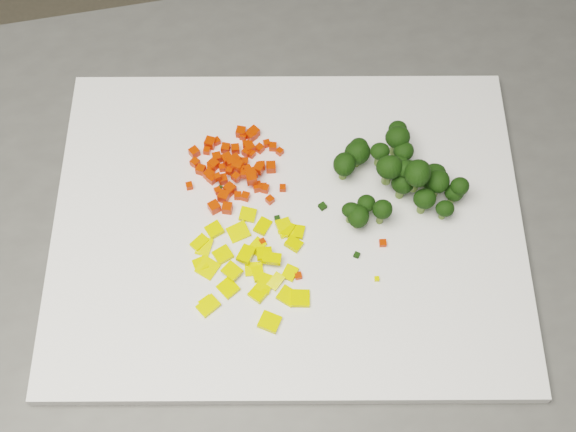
# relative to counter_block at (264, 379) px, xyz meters

# --- Properties ---
(counter_block) EXTENTS (1.16, 0.96, 0.90)m
(counter_block) POSITION_rel_counter_block_xyz_m (0.00, 0.00, 0.00)
(counter_block) COLOR #4F4F4D
(counter_block) RESTS_ON ground
(cutting_board) EXTENTS (0.51, 0.41, 0.01)m
(cutting_board) POSITION_rel_counter_block_xyz_m (0.03, 0.02, 0.46)
(cutting_board) COLOR white
(cutting_board) RESTS_ON counter_block
(carrot_pile) EXTENTS (0.11, 0.11, 0.03)m
(carrot_pile) POSITION_rel_counter_block_xyz_m (-0.02, 0.08, 0.48)
(carrot_pile) COLOR red
(carrot_pile) RESTS_ON cutting_board
(pepper_pile) EXTENTS (0.12, 0.12, 0.02)m
(pepper_pile) POSITION_rel_counter_block_xyz_m (0.00, -0.03, 0.47)
(pepper_pile) COLOR yellow
(pepper_pile) RESTS_ON cutting_board
(broccoli_pile) EXTENTS (0.13, 0.13, 0.06)m
(broccoli_pile) POSITION_rel_counter_block_xyz_m (0.14, 0.07, 0.49)
(broccoli_pile) COLOR black
(broccoli_pile) RESTS_ON cutting_board
(carrot_cube_0) EXTENTS (0.01, 0.01, 0.01)m
(carrot_cube_0) POSITION_rel_counter_block_xyz_m (-0.04, 0.09, 0.47)
(carrot_cube_0) COLOR red
(carrot_cube_0) RESTS_ON carrot_pile
(carrot_cube_1) EXTENTS (0.01, 0.01, 0.01)m
(carrot_cube_1) POSITION_rel_counter_block_xyz_m (-0.03, 0.07, 0.47)
(carrot_cube_1) COLOR red
(carrot_cube_1) RESTS_ON carrot_pile
(carrot_cube_2) EXTENTS (0.01, 0.01, 0.01)m
(carrot_cube_2) POSITION_rel_counter_block_xyz_m (-0.02, 0.08, 0.48)
(carrot_cube_2) COLOR red
(carrot_cube_2) RESTS_ON carrot_pile
(carrot_cube_3) EXTENTS (0.01, 0.01, 0.01)m
(carrot_cube_3) POSITION_rel_counter_block_xyz_m (-0.04, 0.06, 0.47)
(carrot_cube_3) COLOR red
(carrot_cube_3) RESTS_ON carrot_pile
(carrot_cube_4) EXTENTS (0.01, 0.01, 0.01)m
(carrot_cube_4) POSITION_rel_counter_block_xyz_m (-0.03, 0.09, 0.47)
(carrot_cube_4) COLOR red
(carrot_cube_4) RESTS_ON carrot_pile
(carrot_cube_5) EXTENTS (0.01, 0.01, 0.01)m
(carrot_cube_5) POSITION_rel_counter_block_xyz_m (-0.04, 0.06, 0.48)
(carrot_cube_5) COLOR red
(carrot_cube_5) RESTS_ON carrot_pile
(carrot_cube_6) EXTENTS (0.01, 0.01, 0.01)m
(carrot_cube_6) POSITION_rel_counter_block_xyz_m (-0.02, 0.08, 0.48)
(carrot_cube_6) COLOR red
(carrot_cube_6) RESTS_ON carrot_pile
(carrot_cube_7) EXTENTS (0.01, 0.01, 0.01)m
(carrot_cube_7) POSITION_rel_counter_block_xyz_m (0.00, 0.11, 0.47)
(carrot_cube_7) COLOR red
(carrot_cube_7) RESTS_ON carrot_pile
(carrot_cube_8) EXTENTS (0.01, 0.01, 0.01)m
(carrot_cube_8) POSITION_rel_counter_block_xyz_m (0.00, 0.08, 0.47)
(carrot_cube_8) COLOR red
(carrot_cube_8) RESTS_ON carrot_pile
(carrot_cube_9) EXTENTS (0.01, 0.01, 0.01)m
(carrot_cube_9) POSITION_rel_counter_block_xyz_m (-0.02, 0.12, 0.47)
(carrot_cube_9) COLOR red
(carrot_cube_9) RESTS_ON carrot_pile
(carrot_cube_10) EXTENTS (0.01, 0.01, 0.01)m
(carrot_cube_10) POSITION_rel_counter_block_xyz_m (-0.03, 0.08, 0.47)
(carrot_cube_10) COLOR red
(carrot_cube_10) RESTS_ON carrot_pile
(carrot_cube_11) EXTENTS (0.01, 0.01, 0.01)m
(carrot_cube_11) POSITION_rel_counter_block_xyz_m (-0.03, 0.08, 0.47)
(carrot_cube_11) COLOR red
(carrot_cube_11) RESTS_ON carrot_pile
(carrot_cube_12) EXTENTS (0.01, 0.01, 0.01)m
(carrot_cube_12) POSITION_rel_counter_block_xyz_m (-0.02, 0.07, 0.47)
(carrot_cube_12) COLOR red
(carrot_cube_12) RESTS_ON carrot_pile
(carrot_cube_13) EXTENTS (0.01, 0.01, 0.01)m
(carrot_cube_13) POSITION_rel_counter_block_xyz_m (-0.05, 0.09, 0.47)
(carrot_cube_13) COLOR red
(carrot_cube_13) RESTS_ON carrot_pile
(carrot_cube_14) EXTENTS (0.01, 0.01, 0.01)m
(carrot_cube_14) POSITION_rel_counter_block_xyz_m (-0.01, 0.13, 0.47)
(carrot_cube_14) COLOR red
(carrot_cube_14) RESTS_ON carrot_pile
(carrot_cube_15) EXTENTS (0.01, 0.01, 0.01)m
(carrot_cube_15) POSITION_rel_counter_block_xyz_m (-0.00, 0.06, 0.47)
(carrot_cube_15) COLOR red
(carrot_cube_15) RESTS_ON carrot_pile
(carrot_cube_16) EXTENTS (0.01, 0.01, 0.01)m
(carrot_cube_16) POSITION_rel_counter_block_xyz_m (-0.03, 0.10, 0.47)
(carrot_cube_16) COLOR red
(carrot_cube_16) RESTS_ON carrot_pile
(carrot_cube_17) EXTENTS (0.01, 0.01, 0.01)m
(carrot_cube_17) POSITION_rel_counter_block_xyz_m (-0.02, 0.10, 0.47)
(carrot_cube_17) COLOR red
(carrot_cube_17) RESTS_ON carrot_pile
(carrot_cube_18) EXTENTS (0.01, 0.01, 0.01)m
(carrot_cube_18) POSITION_rel_counter_block_xyz_m (0.01, 0.11, 0.47)
(carrot_cube_18) COLOR red
(carrot_cube_18) RESTS_ON carrot_pile
(carrot_cube_19) EXTENTS (0.01, 0.01, 0.01)m
(carrot_cube_19) POSITION_rel_counter_block_xyz_m (0.01, 0.04, 0.47)
(carrot_cube_19) COLOR red
(carrot_cube_19) RESTS_ON carrot_pile
(carrot_cube_20) EXTENTS (0.01, 0.01, 0.01)m
(carrot_cube_20) POSITION_rel_counter_block_xyz_m (-0.02, 0.11, 0.47)
(carrot_cube_20) COLOR red
(carrot_cube_20) RESTS_ON carrot_pile
(carrot_cube_21) EXTENTS (0.01, 0.01, 0.01)m
(carrot_cube_21) POSITION_rel_counter_block_xyz_m (-0.04, 0.08, 0.47)
(carrot_cube_21) COLOR red
(carrot_cube_21) RESTS_ON carrot_pile
(carrot_cube_22) EXTENTS (0.01, 0.01, 0.01)m
(carrot_cube_22) POSITION_rel_counter_block_xyz_m (-0.06, 0.10, 0.47)
(carrot_cube_22) COLOR red
(carrot_cube_22) RESTS_ON carrot_pile
(carrot_cube_23) EXTENTS (0.01, 0.01, 0.01)m
(carrot_cube_23) POSITION_rel_counter_block_xyz_m (-0.04, 0.03, 0.47)
(carrot_cube_23) COLOR red
(carrot_cube_23) RESTS_ON carrot_pile
(carrot_cube_24) EXTENTS (0.01, 0.01, 0.01)m
(carrot_cube_24) POSITION_rel_counter_block_xyz_m (-0.02, 0.08, 0.47)
(carrot_cube_24) COLOR red
(carrot_cube_24) RESTS_ON carrot_pile
(carrot_cube_25) EXTENTS (0.01, 0.01, 0.01)m
(carrot_cube_25) POSITION_rel_counter_block_xyz_m (-0.00, 0.08, 0.47)
(carrot_cube_25) COLOR red
(carrot_cube_25) RESTS_ON carrot_pile
(carrot_cube_26) EXTENTS (0.01, 0.01, 0.01)m
(carrot_cube_26) POSITION_rel_counter_block_xyz_m (-0.01, 0.07, 0.47)
(carrot_cube_26) COLOR red
(carrot_cube_26) RESTS_ON carrot_pile
(carrot_cube_27) EXTENTS (0.01, 0.01, 0.01)m
(carrot_cube_27) POSITION_rel_counter_block_xyz_m (0.02, 0.10, 0.47)
(carrot_cube_27) COLOR red
(carrot_cube_27) RESTS_ON carrot_pile
(carrot_cube_28) EXTENTS (0.01, 0.01, 0.01)m
(carrot_cube_28) POSITION_rel_counter_block_xyz_m (-0.01, 0.05, 0.47)
(carrot_cube_28) COLOR red
(carrot_cube_28) RESTS_ON carrot_pile
(carrot_cube_29) EXTENTS (0.01, 0.01, 0.01)m
(carrot_cube_29) POSITION_rel_counter_block_xyz_m (-0.03, 0.12, 0.47)
(carrot_cube_29) COLOR red
(carrot_cube_29) RESTS_ON carrot_pile
(carrot_cube_30) EXTENTS (0.01, 0.01, 0.01)m
(carrot_cube_30) POSITION_rel_counter_block_xyz_m (-0.03, 0.03, 0.47)
(carrot_cube_30) COLOR red
(carrot_cube_30) RESTS_ON carrot_pile
(carrot_cube_31) EXTENTS (0.01, 0.01, 0.01)m
(carrot_cube_31) POSITION_rel_counter_block_xyz_m (-0.05, 0.07, 0.47)
(carrot_cube_31) COLOR red
(carrot_cube_31) RESTS_ON carrot_pile
(carrot_cube_32) EXTENTS (0.01, 0.01, 0.01)m
(carrot_cube_32) POSITION_rel_counter_block_xyz_m (-0.04, 0.10, 0.47)
(carrot_cube_32) COLOR red
(carrot_cube_32) RESTS_ON carrot_pile
(carrot_cube_33) EXTENTS (0.01, 0.01, 0.01)m
(carrot_cube_33) POSITION_rel_counter_block_xyz_m (-0.05, 0.11, 0.47)
(carrot_cube_33) COLOR red
(carrot_cube_33) RESTS_ON carrot_pile
(carrot_cube_34) EXTENTS (0.01, 0.01, 0.01)m
(carrot_cube_34) POSITION_rel_counter_block_xyz_m (-0.03, 0.09, 0.47)
(carrot_cube_34) COLOR red
(carrot_cube_34) RESTS_ON carrot_pile
(carrot_cube_35) EXTENTS (0.01, 0.01, 0.01)m
(carrot_cube_35) POSITION_rel_counter_block_xyz_m (-0.04, 0.05, 0.47)
(carrot_cube_35) COLOR red
(carrot_cube_35) RESTS_ON carrot_pile
(carrot_cube_36) EXTENTS (0.01, 0.01, 0.01)m
(carrot_cube_36) POSITION_rel_counter_block_xyz_m (-0.05, 0.08, 0.47)
(carrot_cube_36) COLOR red
(carrot_cube_36) RESTS_ON carrot_pile
(carrot_cube_37) EXTENTS (0.01, 0.01, 0.01)m
(carrot_cube_37) POSITION_rel_counter_block_xyz_m (-0.06, 0.11, 0.47)
(carrot_cube_37) COLOR red
(carrot_cube_37) RESTS_ON carrot_pile
(carrot_cube_38) EXTENTS (0.01, 0.01, 0.01)m
(carrot_cube_38) POSITION_rel_counter_block_xyz_m (-0.02, 0.06, 0.47)
(carrot_cube_38) COLOR red
(carrot_cube_38) RESTS_ON carrot_pile
(carrot_cube_39) EXTENTS (0.01, 0.01, 0.01)m
(carrot_cube_39) POSITION_rel_counter_block_xyz_m (-0.01, 0.11, 0.47)
(carrot_cube_39) COLOR red
(carrot_cube_39) RESTS_ON carrot_pile
(carrot_cube_40) EXTENTS (0.01, 0.01, 0.01)m
(carrot_cube_40) POSITION_rel_counter_block_xyz_m (-0.06, 0.07, 0.47)
(carrot_cube_40) COLOR red
(carrot_cube_40) RESTS_ON carrot_pile
(carrot_cube_41) EXTENTS (0.01, 0.01, 0.01)m
(carrot_cube_41) POSITION_rel_counter_block_xyz_m (-0.05, 0.08, 0.47)
(carrot_cube_41) COLOR red
(carrot_cube_41) RESTS_ON carrot_pile
(carrot_cube_42) EXTENTS (0.01, 0.01, 0.01)m
(carrot_cube_42) POSITION_rel_counter_block_xyz_m (-0.02, 0.07, 0.47)
(carrot_cube_42) COLOR red
(carrot_cube_42) RESTS_ON carrot_pile
(carrot_cube_43) EXTENTS (0.01, 0.01, 0.01)m
(carrot_cube_43) POSITION_rel_counter_block_xyz_m (-0.07, 0.09, 0.47)
(carrot_cube_43) COLOR red
(carrot_cube_43) RESTS_ON carrot_pile
(carrot_cube_44) EXTENTS (0.01, 0.01, 0.01)m
(carrot_cube_44) POSITION_rel_counter_block_xyz_m (-0.01, 0.06, 0.48)
(carrot_cube_44) COLOR red
(carrot_cube_44) RESTS_ON carrot_pile
(carrot_cube_45) EXTENTS (0.01, 0.01, 0.01)m
(carrot_cube_45) POSITION_rel_counter_block_xyz_m (-0.01, 0.10, 0.47)
(carrot_cube_45) COLOR red
(carrot_cube_45) RESTS_ON carrot_pile
(carrot_cube_46) EXTENTS (0.01, 0.01, 0.01)m
(carrot_cube_46) POSITION_rel_counter_block_xyz_m (-0.03, 0.04, 0.47)
(carrot_cube_46) COLOR red
(carrot_cube_46) RESTS_ON carrot_pile
(carrot_cube_47) EXTENTS (0.01, 0.01, 0.01)m
(carrot_cube_47) POSITION_rel_counter_block_xyz_m (-0.03, 0.08, 0.47)
(carrot_cube_47) COLOR red
(carrot_cube_47) RESTS_ON carrot_pile
(carrot_cube_48) EXTENTS (0.01, 0.01, 0.01)m
(carrot_cube_48) POSITION_rel_counter_block_xyz_m (-0.01, 0.12, 0.47)
(carrot_cube_48) COLOR red
(carrot_cube_48) RESTS_ON carrot_pile
(carrot_cube_49) EXTENTS (0.01, 0.01, 0.01)m
(carrot_cube_49) POSITION_rel_counter_block_xyz_m (-0.07, 0.08, 0.47)
(carrot_cube_49) COLOR red
(carrot_cube_49) RESTS_ON carrot_pile
(carrot_cube_50) EXTENTS (0.01, 0.01, 0.01)m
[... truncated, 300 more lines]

